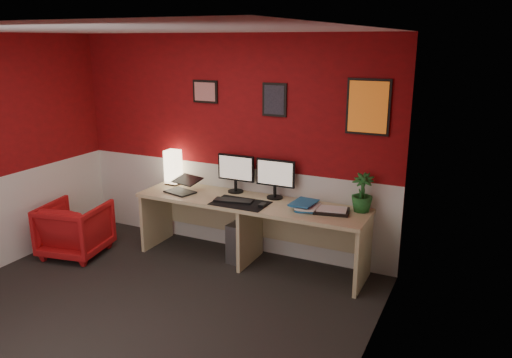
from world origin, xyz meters
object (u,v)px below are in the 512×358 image
object	(u,v)px
laptop	(180,183)
monitor_right	(275,173)
shoji_lamp	(173,168)
armchair	(75,229)
monitor_left	(235,168)
potted_plant	(362,193)
zen_tray	(332,211)
pc_tower	(243,240)
desk	(250,232)

from	to	relation	value
laptop	monitor_right	distance (m)	1.11
shoji_lamp	monitor_right	size ratio (longest dim) A/B	0.69
shoji_lamp	armchair	bearing A→B (deg)	-132.99
monitor_left	potted_plant	distance (m)	1.48
zen_tray	pc_tower	bearing A→B (deg)	177.22
desk	potted_plant	world-z (taller)	potted_plant
potted_plant	pc_tower	bearing A→B (deg)	-174.85
shoji_lamp	monitor_right	world-z (taller)	monitor_right
shoji_lamp	pc_tower	world-z (taller)	shoji_lamp
monitor_right	zen_tray	bearing A→B (deg)	-14.69
monitor_right	armchair	bearing A→B (deg)	-157.59
monitor_left	zen_tray	distance (m)	1.26
monitor_left	pc_tower	xyz separation A→B (m)	(0.17, -0.15, -0.80)
shoji_lamp	pc_tower	distance (m)	1.23
laptop	monitor_left	world-z (taller)	monitor_left
monitor_left	armchair	xyz separation A→B (m)	(-1.63, -0.90, -0.71)
desk	monitor_right	world-z (taller)	monitor_right
monitor_left	zen_tray	size ratio (longest dim) A/B	1.66
laptop	monitor_right	bearing A→B (deg)	29.98
zen_tray	monitor_right	bearing A→B (deg)	165.31
monitor_right	potted_plant	xyz separation A→B (m)	(0.98, -0.02, -0.09)
monitor_right	zen_tray	size ratio (longest dim) A/B	1.66
monitor_right	zen_tray	world-z (taller)	monitor_right
potted_plant	desk	bearing A→B (deg)	-170.68
potted_plant	pc_tower	world-z (taller)	potted_plant
pc_tower	desk	bearing A→B (deg)	-27.52
shoji_lamp	armchair	distance (m)	1.33
shoji_lamp	pc_tower	bearing A→B (deg)	-6.56
desk	shoji_lamp	bearing A→B (deg)	170.37
potted_plant	pc_tower	size ratio (longest dim) A/B	0.88
shoji_lamp	pc_tower	size ratio (longest dim) A/B	0.89
monitor_right	pc_tower	world-z (taller)	monitor_right
laptop	zen_tray	world-z (taller)	laptop
shoji_lamp	laptop	distance (m)	0.39
monitor_left	monitor_right	xyz separation A→B (m)	(0.50, -0.02, 0.00)
laptop	zen_tray	xyz separation A→B (m)	(1.77, 0.10, -0.09)
zen_tray	potted_plant	xyz separation A→B (m)	(0.26, 0.17, 0.18)
zen_tray	armchair	world-z (taller)	zen_tray
desk	monitor_left	xyz separation A→B (m)	(-0.30, 0.23, 0.66)
monitor_left	pc_tower	distance (m)	0.83
laptop	monitor_left	distance (m)	0.66
desk	zen_tray	distance (m)	0.99
shoji_lamp	potted_plant	size ratio (longest dim) A/B	1.01
desk	zen_tray	xyz separation A→B (m)	(0.91, 0.03, 0.38)
desk	armchair	size ratio (longest dim) A/B	3.79
zen_tray	potted_plant	bearing A→B (deg)	32.57
monitor_right	armchair	world-z (taller)	monitor_right
monitor_left	zen_tray	bearing A→B (deg)	-9.51
monitor_left	monitor_right	distance (m)	0.50
potted_plant	zen_tray	bearing A→B (deg)	-147.43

